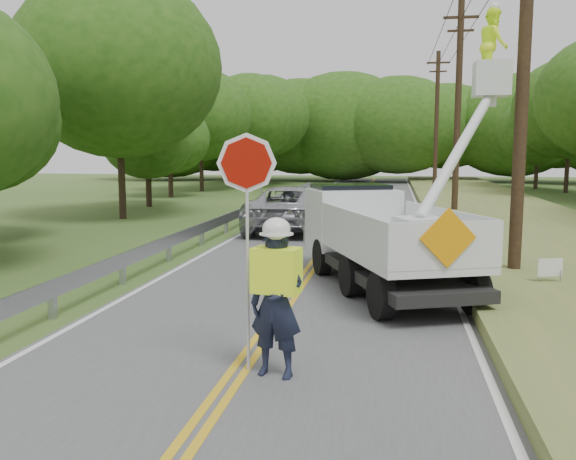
# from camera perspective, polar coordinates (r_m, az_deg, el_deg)

# --- Properties ---
(ground) EXTENTS (140.00, 140.00, 0.00)m
(ground) POSITION_cam_1_polar(r_m,az_deg,el_deg) (7.25, -8.51, -18.10)
(ground) COLOR #335821
(ground) RESTS_ON ground
(road) EXTENTS (7.20, 96.00, 0.03)m
(road) POSITION_cam_1_polar(r_m,az_deg,el_deg) (20.54, 3.79, -1.28)
(road) COLOR #505053
(road) RESTS_ON ground
(guardrail) EXTENTS (0.18, 48.00, 0.77)m
(guardrail) POSITION_cam_1_polar(r_m,az_deg,el_deg) (22.12, -6.35, 0.74)
(guardrail) COLOR #9FA0A7
(guardrail) RESTS_ON ground
(utility_poles) EXTENTS (1.60, 43.30, 10.00)m
(utility_poles) POSITION_cam_1_polar(r_m,az_deg,el_deg) (23.49, 17.23, 12.36)
(utility_poles) COLOR black
(utility_poles) RESTS_ON ground
(tall_grass_verge) EXTENTS (7.00, 96.00, 0.30)m
(tall_grass_verge) POSITION_cam_1_polar(r_m,az_deg,el_deg) (21.02, 23.43, -1.30)
(tall_grass_verge) COLOR #5D7138
(tall_grass_verge) RESTS_ON ground
(treeline_left) EXTENTS (10.91, 53.68, 10.87)m
(treeline_left) POSITION_cam_1_polar(r_m,az_deg,el_deg) (38.58, -9.46, 11.12)
(treeline_left) COLOR #332319
(treeline_left) RESTS_ON ground
(treeline_horizon) EXTENTS (56.72, 13.49, 10.80)m
(treeline_horizon) POSITION_cam_1_polar(r_m,az_deg,el_deg) (62.46, 7.17, 9.56)
(treeline_horizon) COLOR #214B11
(treeline_horizon) RESTS_ON ground
(flagger) EXTENTS (1.25, 0.62, 3.33)m
(flagger) POSITION_cam_1_polar(r_m,az_deg,el_deg) (8.38, -1.15, -5.78)
(flagger) COLOR #191E33
(flagger) RESTS_ON road
(bucket_truck) EXTENTS (4.93, 6.69, 6.34)m
(bucket_truck) POSITION_cam_1_polar(r_m,az_deg,el_deg) (14.66, 8.62, 0.92)
(bucket_truck) COLOR black
(bucket_truck) RESTS_ON road
(suv_silver) EXTENTS (3.02, 6.30, 1.73)m
(suv_silver) POSITION_cam_1_polar(r_m,az_deg,el_deg) (23.73, 0.22, 2.04)
(suv_silver) COLOR #ADAEB3
(suv_silver) RESTS_ON road
(suv_darkgrey) EXTENTS (2.11, 4.83, 1.38)m
(suv_darkgrey) POSITION_cam_1_polar(r_m,az_deg,el_deg) (29.41, 1.09, 2.74)
(suv_darkgrey) COLOR #393D42
(suv_darkgrey) RESTS_ON road
(stop_sign_permanent) EXTENTS (0.55, 0.06, 2.56)m
(stop_sign_permanent) POSITION_cam_1_polar(r_m,az_deg,el_deg) (28.31, -2.52, 4.56)
(stop_sign_permanent) COLOR #9FA0A7
(stop_sign_permanent) RESTS_ON ground
(yard_sign) EXTENTS (0.54, 0.18, 0.81)m
(yard_sign) POSITION_cam_1_polar(r_m,az_deg,el_deg) (14.36, 23.18, -3.34)
(yard_sign) COLOR white
(yard_sign) RESTS_ON ground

